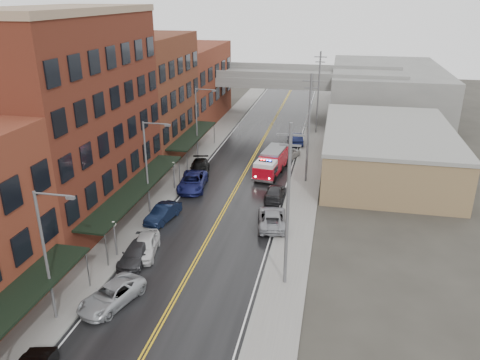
{
  "coord_description": "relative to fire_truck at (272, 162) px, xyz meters",
  "views": [
    {
      "loc": [
        9.9,
        -13.79,
        19.61
      ],
      "look_at": [
        1.43,
        26.79,
        3.0
      ],
      "focal_mm": 35.0,
      "sensor_mm": 36.0,
      "label": 1
    }
  ],
  "objects": [
    {
      "name": "utility_pole_1",
      "position": [
        4.14,
        -1.83,
        4.85
      ],
      "size": [
        1.8,
        0.24,
        12.0
      ],
      "color": "#59595B",
      "rests_on": "ground"
    },
    {
      "name": "tan_building",
      "position": [
        12.94,
        3.17,
        1.04
      ],
      "size": [
        14.0,
        22.0,
        5.0
      ],
      "primitive_type": "cube",
      "color": "#8D714C",
      "rests_on": "ground"
    },
    {
      "name": "right_far_block",
      "position": [
        14.94,
        33.17,
        2.54
      ],
      "size": [
        18.0,
        30.0,
        8.0
      ],
      "primitive_type": "cube",
      "color": "slate",
      "rests_on": "ground"
    },
    {
      "name": "overpass",
      "position": [
        -3.06,
        25.17,
        4.53
      ],
      "size": [
        40.0,
        10.0,
        7.5
      ],
      "color": "slate",
      "rests_on": "ground"
    },
    {
      "name": "brick_building_b",
      "position": [
        -16.36,
        -13.83,
        7.54
      ],
      "size": [
        9.0,
        20.0,
        18.0
      ],
      "primitive_type": "cube",
      "color": "#572117",
      "rests_on": "ground"
    },
    {
      "name": "parked_car_left_3",
      "position": [
        -7.61,
        -21.13,
        -0.78
      ],
      "size": [
        2.1,
        4.78,
        1.37
      ],
      "primitive_type": "imported",
      "rotation": [
        0.0,
        0.0,
        0.04
      ],
      "color": "#2A2A2D",
      "rests_on": "ground"
    },
    {
      "name": "fire_truck",
      "position": [
        0.0,
        0.0,
        0.0
      ],
      "size": [
        3.72,
        7.62,
        2.69
      ],
      "rotation": [
        0.0,
        0.0,
        -0.13
      ],
      "color": "#AB0716",
      "rests_on": "ground"
    },
    {
      "name": "street_lamp_2",
      "position": [
        -9.61,
        3.17,
        3.73
      ],
      "size": [
        2.64,
        0.22,
        9.0
      ],
      "color": "#59595B",
      "rests_on": "ground"
    },
    {
      "name": "parked_car_right_1",
      "position": [
        1.39,
        -7.03,
        -0.79
      ],
      "size": [
        1.9,
        4.64,
        1.34
      ],
      "primitive_type": "imported",
      "rotation": [
        0.0,
        0.0,
        3.15
      ],
      "color": "#242427",
      "rests_on": "ground"
    },
    {
      "name": "sidewalk_right",
      "position": [
        4.24,
        -6.83,
        -1.38
      ],
      "size": [
        3.0,
        160.0,
        0.15
      ],
      "primitive_type": "cube",
      "color": "slate",
      "rests_on": "ground"
    },
    {
      "name": "curb_left",
      "position": [
        -8.71,
        -6.83,
        -1.38
      ],
      "size": [
        0.3,
        160.0,
        0.15
      ],
      "primitive_type": "cube",
      "color": "gray",
      "rests_on": "ground"
    },
    {
      "name": "parked_car_right_3",
      "position": [
        1.6,
        12.22,
        -0.66
      ],
      "size": [
        2.67,
        5.12,
        1.61
      ],
      "primitive_type": "imported",
      "rotation": [
        0.0,
        0.0,
        3.35
      ],
      "color": "#0E1333",
      "rests_on": "ground"
    },
    {
      "name": "curb_right",
      "position": [
        2.59,
        -6.83,
        -1.38
      ],
      "size": [
        0.3,
        160.0,
        0.15
      ],
      "primitive_type": "cube",
      "color": "gray",
      "rests_on": "ground"
    },
    {
      "name": "awning_2",
      "position": [
        -10.55,
        3.67,
        1.53
      ],
      "size": [
        2.6,
        13.0,
        3.09
      ],
      "color": "black",
      "rests_on": "ground"
    },
    {
      "name": "parked_car_left_2",
      "position": [
        -7.02,
        -26.63,
        -0.76
      ],
      "size": [
        3.69,
        5.49,
        1.4
      ],
      "primitive_type": "imported",
      "rotation": [
        0.0,
        0.0,
        -0.3
      ],
      "color": "#A2A6AA",
      "rests_on": "ground"
    },
    {
      "name": "road",
      "position": [
        -3.06,
        -6.83,
        -1.45
      ],
      "size": [
        11.0,
        160.0,
        0.02
      ],
      "primitive_type": "cube",
      "color": "black",
      "rests_on": "ground"
    },
    {
      "name": "parked_car_left_5",
      "position": [
        -8.06,
        -14.03,
        -0.72
      ],
      "size": [
        2.39,
        4.69,
        1.47
      ],
      "primitive_type": "imported",
      "rotation": [
        0.0,
        0.0,
        -0.19
      ],
      "color": "black",
      "rests_on": "ground"
    },
    {
      "name": "street_lamp_1",
      "position": [
        -9.61,
        -12.83,
        3.73
      ],
      "size": [
        2.64,
        0.22,
        9.0
      ],
      "color": "#59595B",
      "rests_on": "ground"
    },
    {
      "name": "parked_car_right_2",
      "position": [
        1.32,
        5.29,
        -0.63
      ],
      "size": [
        3.2,
        5.2,
        1.65
      ],
      "primitive_type": "imported",
      "rotation": [
        0.0,
        0.0,
        2.87
      ],
      "color": "#B3B3B3",
      "rests_on": "ground"
    },
    {
      "name": "brick_building_c",
      "position": [
        -16.36,
        3.67,
        6.04
      ],
      "size": [
        9.0,
        15.0,
        15.0
      ],
      "primitive_type": "cube",
      "color": "brown",
      "rests_on": "ground"
    },
    {
      "name": "awning_1",
      "position": [
        -10.55,
        -13.83,
        1.53
      ],
      "size": [
        2.6,
        18.0,
        3.09
      ],
      "color": "black",
      "rests_on": "ground"
    },
    {
      "name": "parked_car_left_6",
      "position": [
        -7.64,
        -6.18,
        -0.65
      ],
      "size": [
        3.46,
        6.16,
        1.63
      ],
      "primitive_type": "imported",
      "rotation": [
        0.0,
        0.0,
        0.13
      ],
      "color": "navy",
      "rests_on": "ground"
    },
    {
      "name": "brick_building_far",
      "position": [
        -16.36,
        21.17,
        4.54
      ],
      "size": [
        9.0,
        20.0,
        12.0
      ],
      "primitive_type": "cube",
      "color": "brown",
      "rests_on": "ground"
    },
    {
      "name": "globe_lamp_2",
      "position": [
        -9.46,
        -6.83,
        0.85
      ],
      "size": [
        0.44,
        0.44,
        3.12
      ],
      "color": "#59595B",
      "rests_on": "ground"
    },
    {
      "name": "sidewalk_left",
      "position": [
        -10.36,
        -6.83,
        -1.38
      ],
      "size": [
        3.0,
        160.0,
        0.15
      ],
      "primitive_type": "cube",
      "color": "slate",
      "rests_on": "ground"
    },
    {
      "name": "utility_pole_2",
      "position": [
        4.14,
        18.17,
        4.85
      ],
      "size": [
        1.8,
        0.24,
        12.0
      ],
      "color": "#59595B",
      "rests_on": "ground"
    },
    {
      "name": "utility_pole_0",
      "position": [
        4.14,
        -21.83,
        4.85
      ],
      "size": [
        1.8,
        0.24,
        12.0
      ],
      "color": "#59595B",
      "rests_on": "ground"
    },
    {
      "name": "street_lamp_0",
      "position": [
        -9.61,
        -28.83,
        3.73
      ],
      "size": [
        2.64,
        0.22,
        9.0
      ],
      "color": "#59595B",
      "rests_on": "ground"
    },
    {
      "name": "parked_car_left_4",
      "position": [
        -7.34,
        -20.03,
        -0.67
      ],
      "size": [
        2.7,
        4.89,
        1.57
      ],
      "primitive_type": "imported",
      "rotation": [
        0.0,
        0.0,
        0.19
      ],
      "color": "silver",
      "rests_on": "ground"
    },
    {
      "name": "globe_lamp_1",
      "position": [
        -9.46,
        -20.83,
        0.85
      ],
      "size": [
        0.44,
        0.44,
        3.12
      ],
      "color": "#59595B",
      "rests_on": "ground"
    },
    {
      "name": "parked_car_left_7",
      "position": [
        -8.06,
        -2.03,
        -0.69
      ],
      "size": [
        3.3,
        5.65,
        1.54
      ],
      "primitive_type": "imported",
      "rotation": [
        0.0,
        0.0,
        0.23
      ],
      "color": "black",
      "rests_on": "ground"
    },
    {
      "name": "parked_car_right_0",
      "position": [
        1.94,
        -13.03,
        -0.7
      ],
      "size": [
        3.37,
        5.77,
        1.51
      ],
      "primitive_type": "imported",
      "rotation": [
        0.0,
        0.0,
        3.31
      ],
      "color": "gray",
      "rests_on": "ground"
    }
  ]
}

